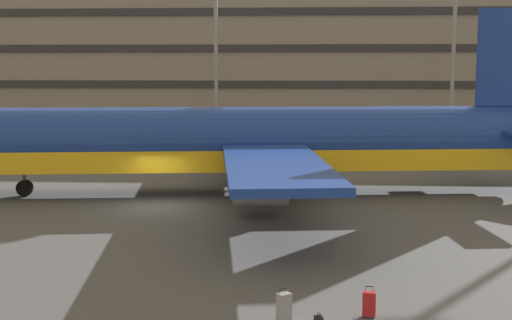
{
  "coord_description": "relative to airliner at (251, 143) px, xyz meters",
  "views": [
    {
      "loc": [
        7.23,
        -34.84,
        7.2
      ],
      "look_at": [
        5.33,
        -3.97,
        3.0
      ],
      "focal_mm": 49.16,
      "sensor_mm": 36.0,
      "label": 1
    }
  ],
  "objects": [
    {
      "name": "ground_plane",
      "position": [
        -4.57,
        -4.03,
        -2.89
      ],
      "size": [
        600.0,
        600.0,
        0.0
      ],
      "primitive_type": "plane",
      "color": "#424449"
    },
    {
      "name": "terminal_structure",
      "position": [
        -4.57,
        41.12,
        4.21
      ],
      "size": [
        154.41,
        20.67,
        14.19
      ],
      "color": "gray",
      "rests_on": "ground_plane"
    },
    {
      "name": "airliner",
      "position": [
        0.0,
        0.0,
        0.0
      ],
      "size": [
        37.99,
        30.81,
        10.36
      ],
      "color": "navy",
      "rests_on": "ground_plane"
    },
    {
      "name": "light_mast_center_left",
      "position": [
        -4.97,
        25.62,
        10.01
      ],
      "size": [
        1.8,
        0.5,
        22.4
      ],
      "color": "gray",
      "rests_on": "ground_plane"
    },
    {
      "name": "light_mast_center_right",
      "position": [
        16.46,
        25.62,
        8.23
      ],
      "size": [
        1.8,
        0.5,
        18.96
      ],
      "color": "gray",
      "rests_on": "ground_plane"
    },
    {
      "name": "suitcase_laid_flat",
      "position": [
        4.72,
        -19.35,
        -2.49
      ],
      "size": [
        0.4,
        0.27,
        0.95
      ],
      "color": "#B21E23",
      "rests_on": "ground_plane"
    },
    {
      "name": "suitcase_scuffed",
      "position": [
        2.29,
        -19.79,
        -2.46
      ],
      "size": [
        0.46,
        0.45,
        0.94
      ],
      "color": "gray",
      "rests_on": "ground_plane"
    }
  ]
}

